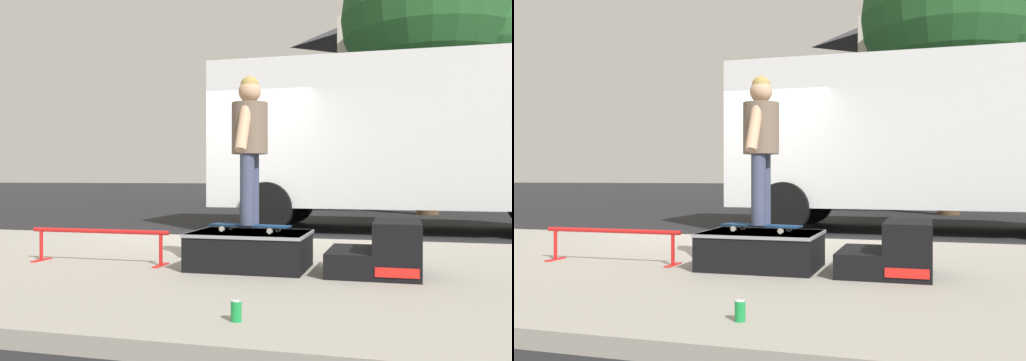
% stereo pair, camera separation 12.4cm
% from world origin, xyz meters
% --- Properties ---
extents(ground_plane, '(140.00, 140.00, 0.00)m').
position_xyz_m(ground_plane, '(0.00, 0.00, 0.00)').
color(ground_plane, black).
extents(sidewalk_slab, '(50.00, 5.00, 0.12)m').
position_xyz_m(sidewalk_slab, '(0.00, -3.00, 0.06)').
color(sidewalk_slab, gray).
rests_on(sidewalk_slab, ground).
extents(skate_box, '(1.10, 0.78, 0.35)m').
position_xyz_m(skate_box, '(1.34, -3.15, 0.31)').
color(skate_box, black).
rests_on(skate_box, sidewalk_slab).
extents(kicker_ramp, '(0.81, 0.81, 0.48)m').
position_xyz_m(kicker_ramp, '(2.57, -3.16, 0.32)').
color(kicker_ramp, black).
rests_on(kicker_ramp, sidewalk_slab).
extents(grind_rail, '(1.50, 0.28, 0.34)m').
position_xyz_m(grind_rail, '(-0.21, -3.23, 0.38)').
color(grind_rail, red).
rests_on(grind_rail, sidewalk_slab).
extents(skateboard, '(0.80, 0.34, 0.07)m').
position_xyz_m(skateboard, '(1.34, -3.15, 0.52)').
color(skateboard, navy).
rests_on(skateboard, skate_box).
extents(skater_kid, '(0.34, 0.72, 1.41)m').
position_xyz_m(skater_kid, '(1.34, -3.15, 1.36)').
color(skater_kid, '#3F4766').
rests_on(skater_kid, skateboard).
extents(soda_can, '(0.07, 0.07, 0.13)m').
position_xyz_m(soda_can, '(1.77, -5.01, 0.18)').
color(soda_can, '#198C3F').
rests_on(soda_can, sidewalk_slab).
extents(box_truck, '(6.91, 2.63, 3.05)m').
position_xyz_m(box_truck, '(2.86, 2.20, 1.70)').
color(box_truck, silver).
rests_on(box_truck, ground).
extents(street_tree_main, '(4.98, 4.53, 7.46)m').
position_xyz_m(street_tree_main, '(3.68, 6.86, 5.05)').
color(street_tree_main, brown).
rests_on(street_tree_main, ground).
extents(house_behind, '(9.54, 8.23, 8.40)m').
position_xyz_m(house_behind, '(5.31, 12.69, 4.24)').
color(house_behind, beige).
rests_on(house_behind, ground).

